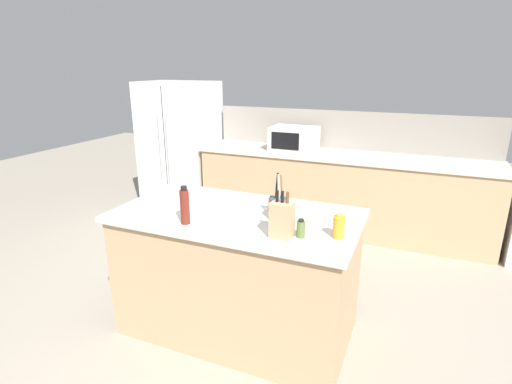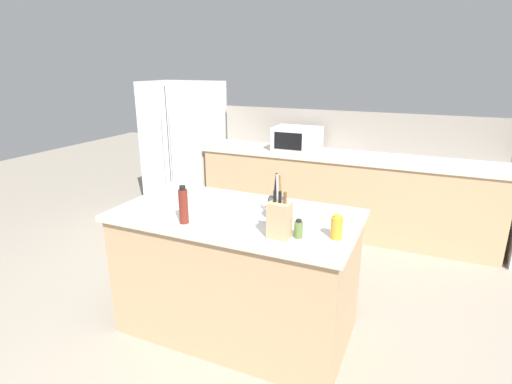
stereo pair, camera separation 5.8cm
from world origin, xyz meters
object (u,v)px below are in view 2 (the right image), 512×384
object	(u,v)px
knife_block	(279,220)
spice_jar_paprika	(271,204)
utensil_crock	(277,208)
spice_jar_oregano	(298,229)
salt_shaker	(190,187)
vinegar_bottle	(183,206)
honey_jar	(337,227)
microwave	(297,139)
refrigerator	(184,145)

from	to	relation	value
knife_block	spice_jar_paprika	bearing A→B (deg)	119.95
utensil_crock	spice_jar_paprika	world-z (taller)	utensil_crock
utensil_crock	spice_jar_oregano	distance (m)	0.30
knife_block	salt_shaker	size ratio (longest dim) A/B	2.20
utensil_crock	vinegar_bottle	distance (m)	0.61
honey_jar	vinegar_bottle	bearing A→B (deg)	-170.56
microwave	honey_jar	xyz separation A→B (m)	(1.02, -2.34, -0.07)
spice_jar_paprika	salt_shaker	distance (m)	0.74
salt_shaker	vinegar_bottle	size ratio (longest dim) A/B	0.52
spice_jar_oregano	salt_shaker	bearing A→B (deg)	156.64
refrigerator	microwave	bearing A→B (deg)	-1.79
utensil_crock	spice_jar_oregano	world-z (taller)	utensil_crock
spice_jar_oregano	utensil_crock	bearing A→B (deg)	135.67
knife_block	spice_jar_oregano	world-z (taller)	knife_block
spice_jar_paprika	salt_shaker	xyz separation A→B (m)	(-0.73, 0.10, 0.01)
knife_block	salt_shaker	world-z (taller)	knife_block
refrigerator	honey_jar	xyz separation A→B (m)	(2.67, -2.39, 0.15)
microwave	knife_block	size ratio (longest dim) A/B	1.87
spice_jar_paprika	vinegar_bottle	distance (m)	0.62
knife_block	salt_shaker	distance (m)	1.07
microwave	honey_jar	size ratio (longest dim) A/B	3.58
salt_shaker	honey_jar	xyz separation A→B (m)	(1.26, -0.38, 0.01)
utensil_crock	honey_jar	xyz separation A→B (m)	(0.43, -0.13, -0.01)
microwave	spice_jar_oregano	size ratio (longest dim) A/B	4.68
microwave	honey_jar	bearing A→B (deg)	-66.40
spice_jar_paprika	vinegar_bottle	world-z (taller)	vinegar_bottle
spice_jar_oregano	honey_jar	bearing A→B (deg)	20.79
salt_shaker	knife_block	bearing A→B (deg)	-27.73
knife_block	salt_shaker	bearing A→B (deg)	154.19
utensil_crock	spice_jar_paprika	bearing A→B (deg)	125.03
spice_jar_paprika	spice_jar_oregano	size ratio (longest dim) A/B	0.94
salt_shaker	vinegar_bottle	bearing A→B (deg)	-60.94
salt_shaker	spice_jar_oregano	bearing A→B (deg)	-23.36
knife_block	honey_jar	world-z (taller)	knife_block
microwave	spice_jar_paprika	size ratio (longest dim) A/B	4.99
spice_jar_oregano	vinegar_bottle	xyz separation A→B (m)	(-0.76, -0.08, 0.07)
knife_block	honey_jar	bearing A→B (deg)	23.16
spice_jar_paprika	refrigerator	bearing A→B (deg)	135.37
knife_block	utensil_crock	distance (m)	0.28
vinegar_bottle	honey_jar	distance (m)	0.98
knife_block	honey_jar	xyz separation A→B (m)	(0.32, 0.12, -0.04)
refrigerator	spice_jar_paprika	xyz separation A→B (m)	(2.14, -2.11, 0.13)
salt_shaker	honey_jar	distance (m)	1.32
refrigerator	spice_jar_paprika	world-z (taller)	refrigerator
vinegar_bottle	honey_jar	world-z (taller)	vinegar_bottle
spice_jar_paprika	salt_shaker	world-z (taller)	salt_shaker
utensil_crock	spice_jar_oregano	size ratio (longest dim) A/B	2.76
knife_block	utensil_crock	size ratio (longest dim) A/B	0.91
refrigerator	honey_jar	size ratio (longest dim) A/B	11.36
spice_jar_paprika	spice_jar_oregano	xyz separation A→B (m)	(0.32, -0.36, 0.00)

